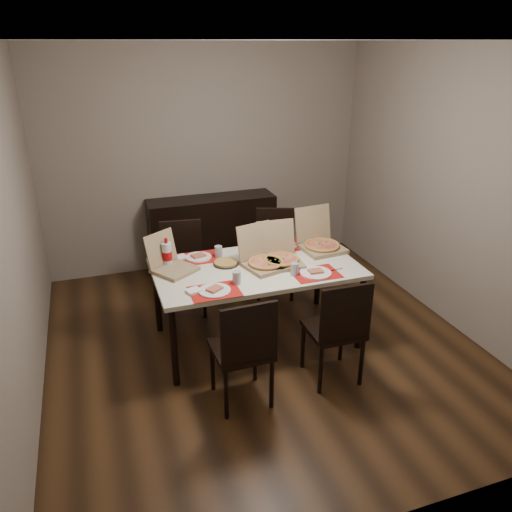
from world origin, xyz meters
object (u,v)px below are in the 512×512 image
object	(u,v)px
chair_far_right	(275,248)
dip_bowl	(257,254)
sideboard	(213,234)
chair_near_right	(338,327)
chair_far_left	(183,263)
chair_near_left	(244,348)
soda_bottle	(167,255)
pizza_box_center	(264,260)
dining_table	(256,273)

from	to	relation	value
chair_far_right	dip_bowl	size ratio (longest dim) A/B	8.54
sideboard	chair_near_right	world-z (taller)	chair_near_right
chair_near_right	chair_far_left	bearing A→B (deg)	119.39
sideboard	chair_far_right	world-z (taller)	chair_far_right
chair_far_right	dip_bowl	xyz separation A→B (m)	(-0.44, -0.65, 0.25)
chair_near_left	soda_bottle	xyz separation A→B (m)	(-0.36, 1.10, 0.35)
sideboard	chair_far_right	distance (m)	0.95
chair_near_left	chair_far_left	xyz separation A→B (m)	(-0.13, 1.66, 0.00)
chair_far_left	pizza_box_center	world-z (taller)	pizza_box_center
chair_near_right	soda_bottle	xyz separation A→B (m)	(-1.15, 1.06, 0.35)
dining_table	chair_near_left	bearing A→B (deg)	-114.28
dining_table	chair_far_left	xyz separation A→B (m)	(-0.51, 0.81, -0.17)
chair_near_left	chair_near_right	bearing A→B (deg)	2.57
chair_far_left	soda_bottle	xyz separation A→B (m)	(-0.23, -0.56, 0.35)
sideboard	dip_bowl	distance (m)	1.49
dining_table	dip_bowl	distance (m)	0.26
chair_near_left	chair_far_right	bearing A→B (deg)	62.38
dining_table	chair_far_left	distance (m)	0.97
dining_table	dip_bowl	bearing A→B (deg)	69.87
dip_bowl	sideboard	bearing A→B (deg)	92.49
chair_far_right	sideboard	bearing A→B (deg)	121.88
sideboard	pizza_box_center	bearing A→B (deg)	-88.50
soda_bottle	chair_near_left	bearing A→B (deg)	-71.84
chair_far_right	soda_bottle	distance (m)	1.46
dining_table	soda_bottle	distance (m)	0.80
dining_table	soda_bottle	size ratio (longest dim) A/B	6.67
dining_table	chair_near_left	world-z (taller)	chair_near_left
chair_far_left	soda_bottle	size ratio (longest dim) A/B	3.45
sideboard	chair_far_left	world-z (taller)	chair_far_left
sideboard	pizza_box_center	xyz separation A→B (m)	(0.04, -1.71, 0.36)
chair_near_left	dip_bowl	world-z (taller)	chair_near_left
sideboard	soda_bottle	size ratio (longest dim) A/B	5.56
soda_bottle	chair_far_right	bearing A→B (deg)	26.56
chair_far_right	pizza_box_center	xyz separation A→B (m)	(-0.46, -0.90, 0.29)
dip_bowl	chair_near_left	bearing A→B (deg)	-113.42
pizza_box_center	chair_far_right	bearing A→B (deg)	63.05
sideboard	chair_far_right	bearing A→B (deg)	-58.12
chair_near_left	pizza_box_center	xyz separation A→B (m)	(0.45, 0.83, 0.29)
dip_bowl	soda_bottle	xyz separation A→B (m)	(-0.83, 0.02, 0.10)
chair_near_right	chair_far_left	world-z (taller)	same
dining_table	chair_far_right	size ratio (longest dim) A/B	1.94
sideboard	chair_near_right	distance (m)	2.53
chair_near_right	pizza_box_center	world-z (taller)	pizza_box_center
dining_table	chair_near_right	size ratio (longest dim) A/B	1.94
chair_far_right	chair_near_right	bearing A→B (deg)	-93.93
chair_near_right	dip_bowl	size ratio (longest dim) A/B	8.54
sideboard	pizza_box_center	world-z (taller)	pizza_box_center
dining_table	chair_far_right	distance (m)	1.04
chair_near_left	soda_bottle	bearing A→B (deg)	108.16
pizza_box_center	chair_near_right	bearing A→B (deg)	-66.85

